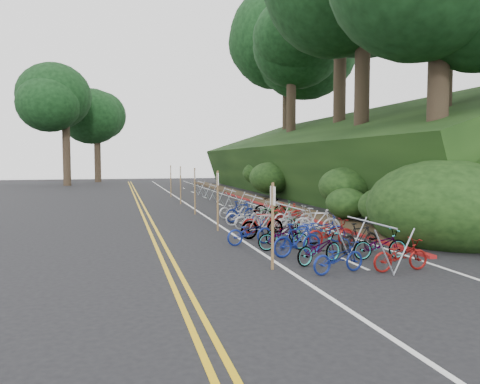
% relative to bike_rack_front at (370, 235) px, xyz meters
% --- Properties ---
extents(ground, '(120.00, 120.00, 0.00)m').
position_rel_bike_rack_front_xyz_m(ground, '(-3.40, 2.31, -0.88)').
color(ground, black).
rests_on(ground, ground).
extents(road_markings, '(7.47, 80.00, 0.01)m').
position_rel_bike_rack_front_xyz_m(road_markings, '(-2.76, 12.41, -0.87)').
color(road_markings, gold).
rests_on(road_markings, ground).
extents(red_curb, '(0.25, 28.00, 0.10)m').
position_rel_bike_rack_front_xyz_m(red_curb, '(2.30, 14.31, -0.83)').
color(red_curb, maroon).
rests_on(red_curb, ground).
extents(embankment, '(14.30, 48.14, 9.11)m').
position_rel_bike_rack_front_xyz_m(embankment, '(9.56, 21.35, 1.69)').
color(embankment, black).
rests_on(embankment, ground).
extents(tree_cluster, '(34.33, 55.61, 21.76)m').
position_rel_bike_rack_front_xyz_m(tree_cluster, '(6.36, 24.34, 12.62)').
color(tree_cluster, '#2D2319').
rests_on(tree_cluster, ground).
extents(bike_rack_front, '(1.17, 2.59, 1.24)m').
position_rel_bike_rack_front_xyz_m(bike_rack_front, '(0.00, 0.00, 0.00)').
color(bike_rack_front, '#9499A4').
rests_on(bike_rack_front, ground).
extents(bike_racks_rest, '(1.14, 23.00, 1.17)m').
position_rel_bike_rack_front_xyz_m(bike_racks_rest, '(-0.40, 15.31, -0.02)').
color(bike_racks_rest, '#9499A4').
rests_on(bike_racks_rest, ground).
extents(signpost_near, '(0.08, 0.40, 2.35)m').
position_rel_bike_rack_front_xyz_m(signpost_near, '(-2.77, 0.26, 0.47)').
color(signpost_near, brown).
rests_on(signpost_near, ground).
extents(signposts_rest, '(0.08, 18.40, 2.50)m').
position_rel_bike_rack_front_xyz_m(signposts_rest, '(-2.80, 16.31, 0.55)').
color(signposts_rest, brown).
rests_on(signposts_rest, ground).
extents(bike_front, '(0.87, 1.78, 0.89)m').
position_rel_bike_rack_front_xyz_m(bike_front, '(-2.36, 3.94, -0.43)').
color(bike_front, navy).
rests_on(bike_front, ground).
extents(bike_valet, '(3.28, 13.71, 1.08)m').
position_rel_bike_rack_front_xyz_m(bike_valet, '(-0.35, 5.25, -0.40)').
color(bike_valet, navy).
rests_on(bike_valet, ground).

